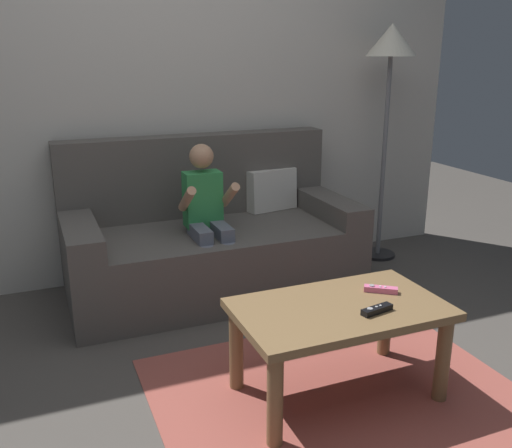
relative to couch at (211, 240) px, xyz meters
name	(u,v)px	position (x,y,z in m)	size (l,w,h in m)	color
ground_plane	(267,420)	(-0.20, -1.33, -0.30)	(8.31, 8.31, 0.00)	#4C4742
wall_back	(155,75)	(-0.20, 0.38, 0.95)	(4.15, 0.05, 2.50)	beige
couch	(211,240)	(0.00, 0.00, 0.00)	(1.67, 0.80, 0.90)	#56514C
person_seated_on_couch	(207,215)	(-0.08, -0.18, 0.22)	(0.29, 0.36, 0.90)	slate
coffee_table	(339,321)	(0.14, -1.27, 0.03)	(0.85, 0.50, 0.40)	brown
area_rug	(336,392)	(0.14, -1.27, -0.30)	(1.50, 1.16, 0.01)	#9E4C42
game_remote_black_near_edge	(377,310)	(0.24, -1.38, 0.12)	(0.14, 0.06, 0.03)	black
game_remote_pink_center	(381,289)	(0.36, -1.22, 0.12)	(0.13, 0.11, 0.03)	pink
floor_lamp	(391,58)	(1.25, 0.09, 1.04)	(0.32, 0.32, 1.55)	black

